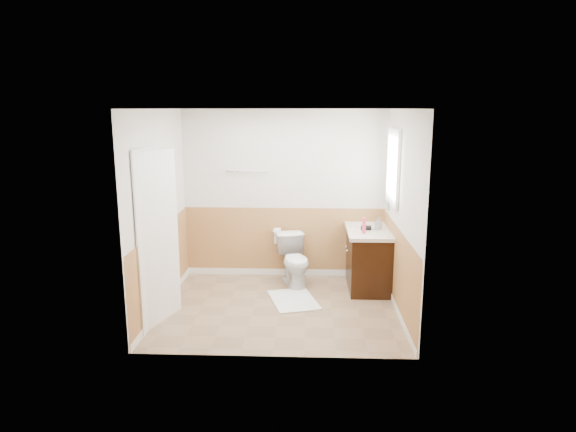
{
  "coord_description": "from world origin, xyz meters",
  "views": [
    {
      "loc": [
        0.36,
        -6.02,
        2.51
      ],
      "look_at": [
        0.1,
        0.25,
        1.15
      ],
      "focal_mm": 31.21,
      "sensor_mm": 36.0,
      "label": 1
    }
  ],
  "objects_px": {
    "bath_mat": "(293,300)",
    "toilet": "(295,261)",
    "soap_dispenser": "(378,224)",
    "lotion_bottle": "(364,225)",
    "vanity_cabinet": "(368,259)"
  },
  "relations": [
    {
      "from": "soap_dispenser",
      "to": "bath_mat",
      "type": "bearing_deg",
      "value": -154.15
    },
    {
      "from": "lotion_bottle",
      "to": "soap_dispenser",
      "type": "distance_m",
      "value": 0.32
    },
    {
      "from": "vanity_cabinet",
      "to": "soap_dispenser",
      "type": "relative_size",
      "value": 6.39
    },
    {
      "from": "soap_dispenser",
      "to": "lotion_bottle",
      "type": "bearing_deg",
      "value": -134.34
    },
    {
      "from": "toilet",
      "to": "soap_dispenser",
      "type": "relative_size",
      "value": 4.19
    },
    {
      "from": "toilet",
      "to": "lotion_bottle",
      "type": "relative_size",
      "value": 3.28
    },
    {
      "from": "bath_mat",
      "to": "soap_dispenser",
      "type": "bearing_deg",
      "value": 25.85
    },
    {
      "from": "lotion_bottle",
      "to": "soap_dispenser",
      "type": "xyz_separation_m",
      "value": [
        0.22,
        0.23,
        -0.02
      ]
    },
    {
      "from": "bath_mat",
      "to": "lotion_bottle",
      "type": "bearing_deg",
      "value": 19.72
    },
    {
      "from": "lotion_bottle",
      "to": "soap_dispenser",
      "type": "bearing_deg",
      "value": 45.66
    },
    {
      "from": "vanity_cabinet",
      "to": "soap_dispenser",
      "type": "height_order",
      "value": "soap_dispenser"
    },
    {
      "from": "toilet",
      "to": "bath_mat",
      "type": "height_order",
      "value": "toilet"
    },
    {
      "from": "bath_mat",
      "to": "toilet",
      "type": "bearing_deg",
      "value": 90.0
    },
    {
      "from": "bath_mat",
      "to": "vanity_cabinet",
      "type": "distance_m",
      "value": 1.27
    },
    {
      "from": "toilet",
      "to": "soap_dispenser",
      "type": "distance_m",
      "value": 1.3
    }
  ]
}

